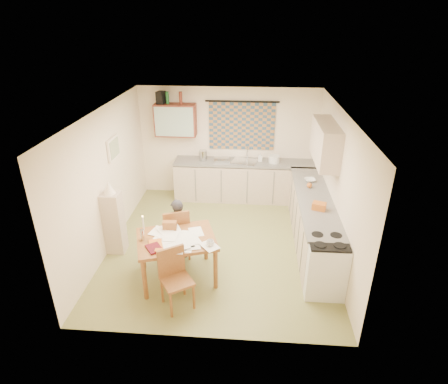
# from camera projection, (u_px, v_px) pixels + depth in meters

# --- Properties ---
(floor) EXTENTS (4.00, 4.50, 0.02)m
(floor) POSITION_uv_depth(u_px,v_px,m) (220.00, 244.00, 7.02)
(floor) COLOR olive
(floor) RESTS_ON ground
(ceiling) EXTENTS (4.00, 4.50, 0.02)m
(ceiling) POSITION_uv_depth(u_px,v_px,m) (219.00, 111.00, 5.93)
(ceiling) COLOR white
(ceiling) RESTS_ON floor
(wall_back) EXTENTS (4.00, 0.02, 2.50)m
(wall_back) POSITION_uv_depth(u_px,v_px,m) (228.00, 143.00, 8.51)
(wall_back) COLOR #F7E3C5
(wall_back) RESTS_ON floor
(wall_front) EXTENTS (4.00, 0.02, 2.50)m
(wall_front) POSITION_uv_depth(u_px,v_px,m) (203.00, 261.00, 4.44)
(wall_front) COLOR #F7E3C5
(wall_front) RESTS_ON floor
(wall_left) EXTENTS (0.02, 4.50, 2.50)m
(wall_left) POSITION_uv_depth(u_px,v_px,m) (107.00, 180.00, 6.62)
(wall_left) COLOR #F7E3C5
(wall_left) RESTS_ON floor
(wall_right) EXTENTS (0.02, 4.50, 2.50)m
(wall_right) POSITION_uv_depth(u_px,v_px,m) (337.00, 187.00, 6.34)
(wall_right) COLOR #F7E3C5
(wall_right) RESTS_ON floor
(window_blind) EXTENTS (1.45, 0.03, 1.05)m
(window_blind) POSITION_uv_depth(u_px,v_px,m) (242.00, 126.00, 8.28)
(window_blind) COLOR #2E4B65
(window_blind) RESTS_ON wall_back
(curtain_rod) EXTENTS (1.60, 0.04, 0.04)m
(curtain_rod) POSITION_uv_depth(u_px,v_px,m) (242.00, 102.00, 8.02)
(curtain_rod) COLOR black
(curtain_rod) RESTS_ON wall_back
(wall_cabinet) EXTENTS (0.90, 0.34, 0.70)m
(wall_cabinet) POSITION_uv_depth(u_px,v_px,m) (176.00, 120.00, 8.19)
(wall_cabinet) COLOR maroon
(wall_cabinet) RESTS_ON wall_back
(wall_cabinet_glass) EXTENTS (0.84, 0.02, 0.64)m
(wall_cabinet_glass) POSITION_uv_depth(u_px,v_px,m) (174.00, 122.00, 8.04)
(wall_cabinet_glass) COLOR #99B2A5
(wall_cabinet_glass) RESTS_ON wall_back
(upper_cabinet_right) EXTENTS (0.34, 1.30, 0.70)m
(upper_cabinet_right) POSITION_uv_depth(u_px,v_px,m) (325.00, 143.00, 6.58)
(upper_cabinet_right) COLOR tan
(upper_cabinet_right) RESTS_ON wall_right
(framed_print) EXTENTS (0.04, 0.50, 0.40)m
(framed_print) POSITION_uv_depth(u_px,v_px,m) (113.00, 148.00, 6.78)
(framed_print) COLOR white
(framed_print) RESTS_ON wall_left
(print_canvas) EXTENTS (0.01, 0.42, 0.32)m
(print_canvas) POSITION_uv_depth(u_px,v_px,m) (115.00, 148.00, 6.78)
(print_canvas) COLOR beige
(print_canvas) RESTS_ON wall_left
(counter_back) EXTENTS (3.30, 0.62, 0.92)m
(counter_back) POSITION_uv_depth(u_px,v_px,m) (247.00, 181.00, 8.54)
(counter_back) COLOR tan
(counter_back) RESTS_ON floor
(counter_right) EXTENTS (0.62, 2.95, 0.92)m
(counter_right) POSITION_uv_depth(u_px,v_px,m) (312.00, 220.00, 6.92)
(counter_right) COLOR tan
(counter_right) RESTS_ON floor
(stove) EXTENTS (0.59, 0.59, 0.92)m
(stove) POSITION_uv_depth(u_px,v_px,m) (325.00, 266.00, 5.66)
(stove) COLOR white
(stove) RESTS_ON floor
(sink) EXTENTS (0.65, 0.58, 0.10)m
(sink) POSITION_uv_depth(u_px,v_px,m) (244.00, 163.00, 8.36)
(sink) COLOR silver
(sink) RESTS_ON counter_back
(tap) EXTENTS (0.04, 0.04, 0.28)m
(tap) POSITION_uv_depth(u_px,v_px,m) (247.00, 153.00, 8.44)
(tap) COLOR silver
(tap) RESTS_ON counter_back
(dish_rack) EXTENTS (0.38, 0.34, 0.06)m
(dish_rack) POSITION_uv_depth(u_px,v_px,m) (222.00, 160.00, 8.37)
(dish_rack) COLOR silver
(dish_rack) RESTS_ON counter_back
(kettle) EXTENTS (0.23, 0.23, 0.24)m
(kettle) POSITION_uv_depth(u_px,v_px,m) (203.00, 155.00, 8.36)
(kettle) COLOR silver
(kettle) RESTS_ON counter_back
(mixing_bowl) EXTENTS (0.28, 0.28, 0.16)m
(mixing_bowl) POSITION_uv_depth(u_px,v_px,m) (274.00, 159.00, 8.26)
(mixing_bowl) COLOR white
(mixing_bowl) RESTS_ON counter_back
(soap_bottle) EXTENTS (0.09, 0.09, 0.20)m
(soap_bottle) POSITION_uv_depth(u_px,v_px,m) (260.00, 157.00, 8.32)
(soap_bottle) COLOR white
(soap_bottle) RESTS_ON counter_back
(bowl) EXTENTS (0.27, 0.27, 0.05)m
(bowl) POSITION_uv_depth(u_px,v_px,m) (310.00, 180.00, 7.36)
(bowl) COLOR white
(bowl) RESTS_ON counter_right
(orange_bag) EXTENTS (0.26, 0.22, 0.12)m
(orange_bag) POSITION_uv_depth(u_px,v_px,m) (319.00, 206.00, 6.29)
(orange_bag) COLOR #C76520
(orange_bag) RESTS_ON counter_right
(fruit_orange) EXTENTS (0.10, 0.10, 0.10)m
(fruit_orange) POSITION_uv_depth(u_px,v_px,m) (309.00, 185.00, 7.08)
(fruit_orange) COLOR #C76520
(fruit_orange) RESTS_ON counter_right
(speaker) EXTENTS (0.20, 0.23, 0.26)m
(speaker) POSITION_uv_depth(u_px,v_px,m) (161.00, 98.00, 8.00)
(speaker) COLOR black
(speaker) RESTS_ON wall_cabinet
(bottle_green) EXTENTS (0.08, 0.08, 0.26)m
(bottle_green) POSITION_uv_depth(u_px,v_px,m) (167.00, 98.00, 7.99)
(bottle_green) COLOR #195926
(bottle_green) RESTS_ON wall_cabinet
(bottle_brown) EXTENTS (0.07, 0.07, 0.26)m
(bottle_brown) POSITION_uv_depth(u_px,v_px,m) (181.00, 98.00, 7.97)
(bottle_brown) COLOR maroon
(bottle_brown) RESTS_ON wall_cabinet
(dining_table) EXTENTS (1.42, 1.23, 0.75)m
(dining_table) POSITION_uv_depth(u_px,v_px,m) (177.00, 258.00, 5.98)
(dining_table) COLOR brown
(dining_table) RESTS_ON floor
(chair_far) EXTENTS (0.57, 0.57, 0.98)m
(chair_far) POSITION_uv_depth(u_px,v_px,m) (176.00, 241.00, 6.54)
(chair_far) COLOR brown
(chair_far) RESTS_ON floor
(chair_near) EXTENTS (0.57, 0.57, 0.91)m
(chair_near) POSITION_uv_depth(u_px,v_px,m) (177.00, 289.00, 5.44)
(chair_near) COLOR brown
(chair_near) RESTS_ON floor
(person) EXTENTS (0.60, 0.56, 1.13)m
(person) POSITION_uv_depth(u_px,v_px,m) (178.00, 229.00, 6.41)
(person) COLOR black
(person) RESTS_ON floor
(shelf_stand) EXTENTS (0.32, 0.30, 1.15)m
(shelf_stand) POSITION_uv_depth(u_px,v_px,m) (114.00, 223.00, 6.59)
(shelf_stand) COLOR tan
(shelf_stand) RESTS_ON floor
(lampshade) EXTENTS (0.20, 0.20, 0.22)m
(lampshade) POSITION_uv_depth(u_px,v_px,m) (109.00, 188.00, 6.29)
(lampshade) COLOR white
(lampshade) RESTS_ON shelf_stand
(letter_rack) EXTENTS (0.23, 0.11, 0.16)m
(letter_rack) POSITION_uv_depth(u_px,v_px,m) (170.00, 226.00, 6.00)
(letter_rack) COLOR brown
(letter_rack) RESTS_ON dining_table
(mug) EXTENTS (0.23, 0.23, 0.09)m
(mug) POSITION_uv_depth(u_px,v_px,m) (210.00, 243.00, 5.60)
(mug) COLOR white
(mug) RESTS_ON dining_table
(magazine) EXTENTS (0.45, 0.46, 0.03)m
(magazine) POSITION_uv_depth(u_px,v_px,m) (148.00, 250.00, 5.50)
(magazine) COLOR maroon
(magazine) RESTS_ON dining_table
(book) EXTENTS (0.36, 0.39, 0.02)m
(book) POSITION_uv_depth(u_px,v_px,m) (149.00, 245.00, 5.62)
(book) COLOR #C76520
(book) RESTS_ON dining_table
(orange_box) EXTENTS (0.12, 0.09, 0.04)m
(orange_box) POSITION_uv_depth(u_px,v_px,m) (159.00, 251.00, 5.47)
(orange_box) COLOR #C76520
(orange_box) RESTS_ON dining_table
(eyeglasses) EXTENTS (0.14, 0.10, 0.02)m
(eyeglasses) POSITION_uv_depth(u_px,v_px,m) (191.00, 247.00, 5.58)
(eyeglasses) COLOR black
(eyeglasses) RESTS_ON dining_table
(candle_holder) EXTENTS (0.07, 0.07, 0.18)m
(candle_holder) POSITION_uv_depth(u_px,v_px,m) (142.00, 235.00, 5.73)
(candle_holder) COLOR silver
(candle_holder) RESTS_ON dining_table
(candle) EXTENTS (0.03, 0.03, 0.22)m
(candle) POSITION_uv_depth(u_px,v_px,m) (143.00, 223.00, 5.66)
(candle) COLOR white
(candle) RESTS_ON dining_table
(candle_flame) EXTENTS (0.02, 0.02, 0.02)m
(candle_flame) POSITION_uv_depth(u_px,v_px,m) (142.00, 216.00, 5.60)
(candle_flame) COLOR #FFCC66
(candle_flame) RESTS_ON dining_table
(papers) EXTENTS (1.19, 0.91, 0.03)m
(papers) POSITION_uv_depth(u_px,v_px,m) (177.00, 238.00, 5.79)
(papers) COLOR white
(papers) RESTS_ON dining_table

